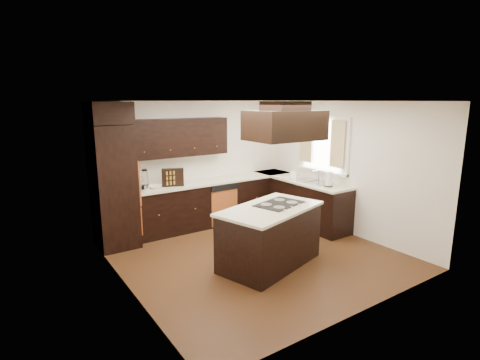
{
  "coord_description": "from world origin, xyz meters",
  "views": [
    {
      "loc": [
        -3.46,
        -4.68,
        2.52
      ],
      "look_at": [
        0.1,
        0.6,
        1.15
      ],
      "focal_mm": 28.0,
      "sensor_mm": 36.0,
      "label": 1
    }
  ],
  "objects_px": {
    "oven_column": "(113,187)",
    "spice_rack": "(173,177)",
    "island": "(270,237)",
    "range_hood": "(285,125)"
  },
  "relations": [
    {
      "from": "island",
      "to": "range_hood",
      "type": "relative_size",
      "value": 1.52
    },
    {
      "from": "island",
      "to": "range_hood",
      "type": "bearing_deg",
      "value": -62.9
    },
    {
      "from": "island",
      "to": "oven_column",
      "type": "bearing_deg",
      "value": 113.2
    },
    {
      "from": "range_hood",
      "to": "spice_rack",
      "type": "distance_m",
      "value": 2.64
    },
    {
      "from": "oven_column",
      "to": "island",
      "type": "bearing_deg",
      "value": -50.51
    },
    {
      "from": "oven_column",
      "to": "spice_rack",
      "type": "xyz_separation_m",
      "value": [
        1.12,
        0.03,
        0.03
      ]
    },
    {
      "from": "oven_column",
      "to": "range_hood",
      "type": "bearing_deg",
      "value": -50.26
    },
    {
      "from": "spice_rack",
      "to": "range_hood",
      "type": "bearing_deg",
      "value": -47.76
    },
    {
      "from": "oven_column",
      "to": "island",
      "type": "xyz_separation_m",
      "value": [
        1.75,
        -2.12,
        -0.62
      ]
    },
    {
      "from": "range_hood",
      "to": "spice_rack",
      "type": "height_order",
      "value": "range_hood"
    }
  ]
}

